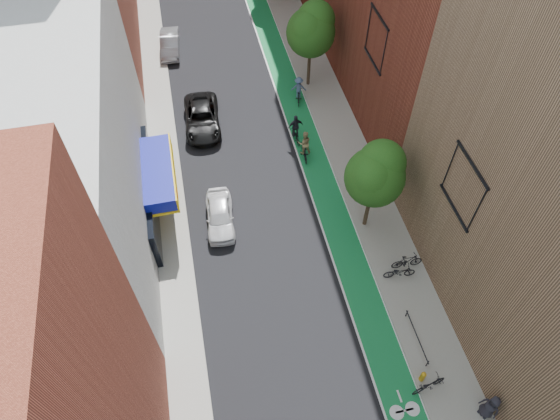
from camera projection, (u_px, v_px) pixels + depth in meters
ground at (319, 408)px, 23.94m from camera, size 160.00×160.00×0.00m
bike_lane at (283, 72)px, 40.18m from camera, size 2.00×68.00×0.01m
sidewalk_left at (157, 89)px, 38.81m from camera, size 2.00×68.00×0.15m
sidewalk_right at (313, 68)px, 40.46m from camera, size 3.00×68.00×0.15m
building_left_white at (55, 152)px, 26.24m from camera, size 8.00×20.00×12.00m
tree_near at (376, 173)px, 27.09m from camera, size 3.40×3.36×6.42m
tree_mid at (311, 29)px, 35.37m from camera, size 3.55×3.53×6.74m
parked_car_white at (220, 215)px, 30.31m from camera, size 1.94×4.19×1.39m
parked_car_black at (202, 118)px, 35.71m from camera, size 2.77×5.44×1.47m
parked_car_silver at (170, 44)px, 41.46m from camera, size 1.84×4.34×1.39m
cyclist_lane_near at (304, 147)px, 33.63m from camera, size 0.93×1.85×2.18m
cyclist_lane_mid at (296, 131)px, 34.68m from camera, size 1.10×1.61×2.17m
cyclist_lane_far at (299, 91)px, 37.27m from camera, size 1.25×1.76×2.09m
parked_bike_near at (429, 385)px, 24.01m from camera, size 1.92×1.00×0.96m
parked_bike_mid at (407, 261)px, 28.26m from camera, size 1.85×0.57×1.10m
parked_bike_far at (399, 272)px, 27.92m from camera, size 1.87×0.81×0.95m
pedestrian at (490, 407)px, 22.93m from camera, size 0.91×1.08×1.87m
fire_hydrant at (423, 376)px, 24.34m from camera, size 0.26×0.26×0.76m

